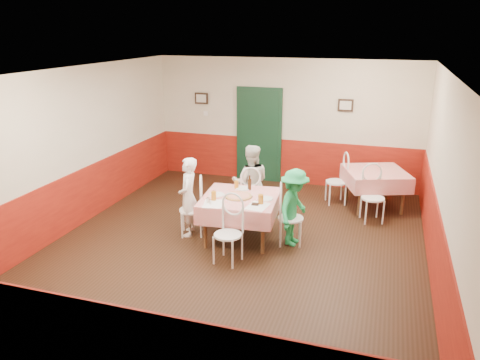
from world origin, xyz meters
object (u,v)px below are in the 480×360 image
(second_table, at_px, (374,189))
(glass_a, at_px, (214,196))
(glass_b, at_px, (261,199))
(glass_c, at_px, (236,185))
(chair_right, at_px, (291,218))
(chair_near, at_px, (228,235))
(chair_far, at_px, (250,197))
(chair_second_b, at_px, (373,198))
(beer_bottle, at_px, (249,183))
(chair_second_a, at_px, (336,182))
(pizza, at_px, (238,196))
(wallet, at_px, (255,204))
(main_table, at_px, (240,218))
(chair_left, at_px, (192,210))
(diner_right, at_px, (294,207))
(diner_far, at_px, (251,183))
(diner_left, at_px, (188,197))

(second_table, height_order, glass_a, glass_a)
(glass_b, distance_m, glass_c, 0.85)
(chair_right, distance_m, glass_c, 1.14)
(glass_c, bearing_deg, chair_near, -77.78)
(chair_far, distance_m, chair_second_b, 2.25)
(glass_c, xyz_separation_m, beer_bottle, (0.24, -0.00, 0.05))
(second_table, distance_m, chair_second_a, 0.75)
(pizza, bearing_deg, wallet, -35.70)
(main_table, height_order, chair_second_a, chair_second_a)
(chair_left, relative_size, glass_a, 5.96)
(glass_a, bearing_deg, beer_bottle, 58.98)
(diner_right, bearing_deg, chair_right, 104.88)
(main_table, height_order, beer_bottle, beer_bottle)
(main_table, distance_m, diner_far, 0.96)
(diner_left, bearing_deg, diner_right, 79.50)
(second_table, relative_size, glass_b, 7.25)
(chair_second_b, relative_size, diner_far, 0.63)
(chair_left, distance_m, beer_bottle, 1.09)
(chair_left, xyz_separation_m, diner_far, (0.76, 0.97, 0.26))
(chair_left, height_order, chair_second_a, same)
(chair_near, xyz_separation_m, glass_b, (0.34, 0.64, 0.39))
(diner_left, bearing_deg, beer_bottle, 100.48)
(second_table, distance_m, glass_c, 2.96)
(main_table, distance_m, glass_a, 0.65)
(chair_right, bearing_deg, diner_left, 82.15)
(main_table, bearing_deg, diner_right, 5.26)
(main_table, height_order, wallet, wallet)
(diner_far, height_order, diner_right, diner_far)
(glass_a, xyz_separation_m, diner_far, (0.27, 1.18, -0.13))
(chair_left, height_order, glass_a, glass_a)
(diner_right, bearing_deg, diner_far, 59.88)
(glass_a, bearing_deg, chair_second_b, 35.66)
(diner_right, bearing_deg, diner_left, 104.88)
(pizza, bearing_deg, chair_left, -176.04)
(glass_a, height_order, glass_c, glass_a)
(chair_second_a, height_order, glass_b, glass_b)
(glass_a, relative_size, beer_bottle, 0.65)
(diner_left, bearing_deg, glass_b, 68.65)
(chair_right, relative_size, beer_bottle, 3.90)
(chair_right, distance_m, pizza, 0.93)
(chair_right, distance_m, beer_bottle, 0.95)
(second_table, xyz_separation_m, pizza, (-2.11, -2.24, 0.40))
(glass_c, relative_size, diner_right, 0.11)
(beer_bottle, relative_size, wallet, 2.10)
(chair_right, xyz_separation_m, diner_right, (0.05, 0.00, 0.19))
(diner_far, bearing_deg, chair_far, 78.34)
(main_table, xyz_separation_m, glass_c, (-0.19, 0.39, 0.45))
(chair_second_b, xyz_separation_m, diner_right, (-1.19, -1.38, 0.19))
(wallet, bearing_deg, glass_a, 175.14)
(glass_a, relative_size, glass_c, 1.11)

